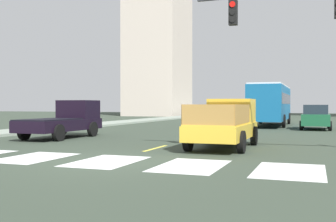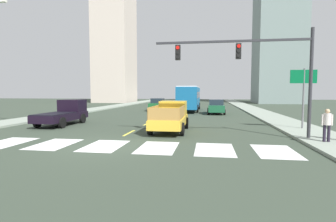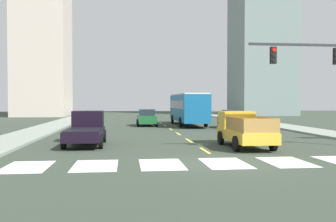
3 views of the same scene
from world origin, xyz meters
The scene contains 27 objects.
ground_plane centered at (0.00, 0.00, 0.00)m, with size 160.00×160.00×0.00m, color #344033.
sidewalk_right centered at (11.30, 18.00, 0.07)m, with size 3.10×110.00×0.15m, color gray.
sidewalk_left centered at (-11.30, 18.00, 0.07)m, with size 3.10×110.00×0.15m, color gray.
crosswalk_stripe_1 centered at (-5.29, 0.00, 0.00)m, with size 1.76×2.84×0.01m, color silver.
crosswalk_stripe_2 centered at (-2.64, 0.00, 0.00)m, with size 1.76×2.84×0.01m, color silver.
crosswalk_stripe_3 centered at (0.00, 0.00, 0.00)m, with size 1.76×2.84×0.01m, color silver.
crosswalk_stripe_4 centered at (2.64, 0.00, 0.00)m, with size 1.76×2.84×0.01m, color silver.
crosswalk_stripe_5 centered at (5.29, 0.00, 0.00)m, with size 1.76×2.84×0.01m, color silver.
crosswalk_stripe_6 centered at (7.93, 0.00, 0.00)m, with size 1.76×2.84×0.01m, color silver.
lane_dash_0 centered at (0.00, 4.00, 0.00)m, with size 0.16×2.40×0.01m, color yellow.
lane_dash_1 centered at (0.00, 9.00, 0.00)m, with size 0.16×2.40×0.01m, color yellow.
lane_dash_2 centered at (0.00, 14.00, 0.00)m, with size 0.16×2.40×0.01m, color yellow.
lane_dash_3 centered at (0.00, 19.00, 0.00)m, with size 0.16×2.40×0.01m, color yellow.
lane_dash_4 centered at (0.00, 24.00, 0.00)m, with size 0.16×2.40×0.01m, color yellow.
lane_dash_5 centered at (0.00, 29.00, 0.00)m, with size 0.16×2.40×0.01m, color yellow.
lane_dash_6 centered at (0.00, 34.00, 0.00)m, with size 0.16×2.40×0.01m, color yellow.
lane_dash_7 centered at (0.00, 39.00, 0.00)m, with size 0.16×2.40×0.01m, color yellow.
pickup_stakebed centered at (2.48, 5.46, 0.94)m, with size 2.18×5.20×1.96m.
pickup_dark centered at (-6.40, 7.43, 0.92)m, with size 2.18×5.20×1.96m.
city_bus centered at (2.42, 23.82, 1.95)m, with size 2.72×10.80×3.32m.
sedan_near_right centered at (-1.94, 23.62, 0.86)m, with size 2.02×4.40×1.72m.
sedan_near_left centered at (5.91, 19.36, 0.86)m, with size 2.02×4.40×1.72m.
traffic_signal_gantry centered at (7.68, 3.00, 4.18)m, with size 8.46×0.27×6.00m.
direction_sign_green centered at (11.31, 6.89, 3.03)m, with size 1.70×0.12×4.20m.
pedestrian_walking centered at (10.81, 1.94, 1.12)m, with size 0.53×0.34×1.64m.
tower_tall_centre centered at (20.58, 51.40, 17.79)m, with size 9.89×10.78×35.59m, color gray.
block_mid_left centered at (-18.09, 51.01, 13.45)m, with size 8.47×10.26×26.91m, color beige.
Camera 2 is at (4.97, -11.93, 2.64)m, focal length 27.90 mm.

